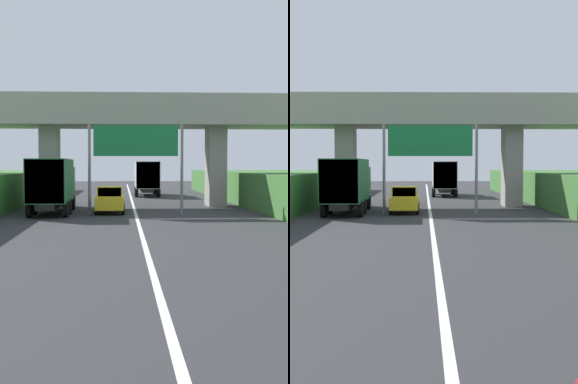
{
  "view_description": "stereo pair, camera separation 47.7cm",
  "coord_description": "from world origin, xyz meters",
  "views": [
    {
      "loc": [
        -0.87,
        2.16,
        3.03
      ],
      "look_at": [
        0.0,
        21.65,
        2.0
      ],
      "focal_mm": 46.71,
      "sensor_mm": 36.0,
      "label": 1
    },
    {
      "loc": [
        -0.39,
        2.14,
        3.03
      ],
      "look_at": [
        0.0,
        21.65,
        2.0
      ],
      "focal_mm": 46.71,
      "sensor_mm": 36.0,
      "label": 2
    }
  ],
  "objects": [
    {
      "name": "lane_centre_stripe",
      "position": [
        0.0,
        31.5,
        0.0
      ],
      "size": [
        0.2,
        103.0,
        0.01
      ],
      "primitive_type": "cube",
      "color": "white",
      "rests_on": "ground"
    },
    {
      "name": "overhead_highway_sign",
      "position": [
        0.0,
        32.91,
        4.18
      ],
      "size": [
        5.88,
        0.18,
        5.62
      ],
      "color": "slate",
      "rests_on": "ground"
    },
    {
      "name": "overpass_bridge",
      "position": [
        0.0,
        39.37,
        6.17
      ],
      "size": [
        40.0,
        4.8,
        8.12
      ],
      "color": "#9E998E",
      "rests_on": "ground"
    },
    {
      "name": "truck_blue",
      "position": [
        1.62,
        52.29,
        1.93
      ],
      "size": [
        2.44,
        7.3,
        3.44
      ],
      "color": "black",
      "rests_on": "ground"
    },
    {
      "name": "car_yellow",
      "position": [
        -1.63,
        34.08,
        0.86
      ],
      "size": [
        1.86,
        4.1,
        1.72
      ],
      "color": "gold",
      "rests_on": "ground"
    },
    {
      "name": "truck_green",
      "position": [
        -5.21,
        33.75,
        1.93
      ],
      "size": [
        2.44,
        7.3,
        3.44
      ],
      "color": "black",
      "rests_on": "ground"
    }
  ]
}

